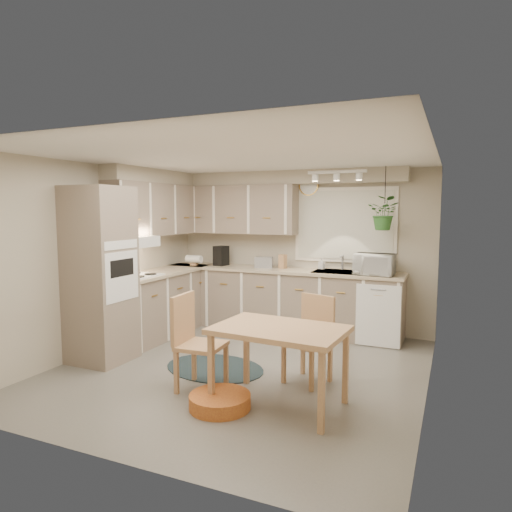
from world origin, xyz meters
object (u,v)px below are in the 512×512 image
Objects in this scene: dining_table at (279,366)px; chair_back at (307,340)px; microwave at (374,262)px; pet_bed at (220,401)px; braided_rug at (215,368)px; chair_left at (201,343)px.

chair_back reaches higher than dining_table.
dining_table is at bearing 101.24° from chair_back.
chair_back is 1.92m from microwave.
microwave is at bearing -85.26° from chair_back.
chair_back is 1.15m from pet_bed.
braided_rug is at bearing 18.19° from chair_back.
pet_bed is (0.38, -0.32, -0.42)m from chair_left.
pet_bed is at bearing 46.31° from chair_left.
chair_left is 0.65m from pet_bed.
braided_rug is 2.12× the size of pet_bed.
chair_back is 1.19m from braided_rug.
chair_left is 0.79m from braided_rug.
dining_table is at bearing 84.07° from chair_left.
microwave is at bearing 79.22° from dining_table.
pet_bed is at bearing -58.57° from braided_rug.
pet_bed is at bearing 77.11° from chair_back.
dining_table reaches higher than braided_rug.
chair_left reaches higher than chair_back.
pet_bed is (-0.47, -0.28, -0.31)m from dining_table.
microwave is (0.39, 1.77, 0.66)m from chair_back.
dining_table is 0.86m from chair_left.
dining_table is at bearing -98.13° from microwave.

